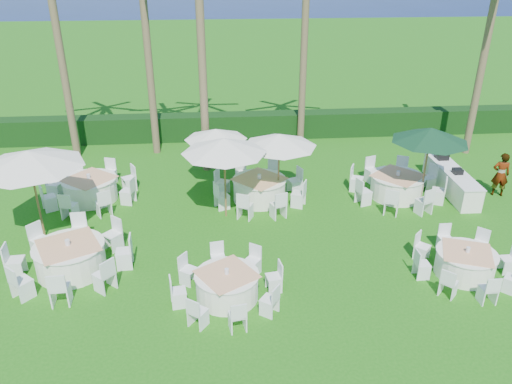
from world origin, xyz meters
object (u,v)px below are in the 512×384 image
at_px(banquet_table_d, 90,188).
at_px(banquet_table_f, 397,185).
at_px(umbrella_c, 216,134).
at_px(staff_person, 501,174).
at_px(buffet_table, 451,179).
at_px(umbrella_a, 28,159).
at_px(banquet_table_a, 70,257).
at_px(umbrella_b, 224,146).
at_px(banquet_table_c, 465,263).
at_px(umbrella_green, 430,135).
at_px(umbrella_d, 279,140).
at_px(banquet_table_b, 227,285).
at_px(banquet_table_e, 259,189).

distance_m(banquet_table_d, banquet_table_f, 11.31).
xyz_separation_m(umbrella_c, staff_person, (10.46, -1.77, -1.27)).
height_order(banquet_table_d, buffet_table, buffet_table).
bearing_deg(umbrella_a, umbrella_c, 31.19).
bearing_deg(banquet_table_a, umbrella_b, 33.13).
xyz_separation_m(umbrella_b, buffet_table, (8.61, 1.35, -2.13)).
relative_size(banquet_table_c, banquet_table_f, 0.86).
bearing_deg(umbrella_c, banquet_table_a, -127.70).
distance_m(banquet_table_d, umbrella_green, 12.26).
bearing_deg(banquet_table_f, umbrella_d, -179.72).
xyz_separation_m(umbrella_d, buffet_table, (6.67, 0.38, -1.90)).
bearing_deg(umbrella_a, umbrella_d, 13.15).
bearing_deg(umbrella_d, umbrella_green, -6.26).
height_order(banquet_table_f, buffet_table, buffet_table).
relative_size(banquet_table_a, umbrella_green, 1.21).
height_order(banquet_table_d, banquet_table_f, banquet_table_f).
xyz_separation_m(umbrella_b, staff_person, (10.20, 0.79, -1.75)).
bearing_deg(staff_person, umbrella_d, 14.57).
bearing_deg(banquet_table_d, umbrella_b, -19.11).
distance_m(banquet_table_d, umbrella_a, 3.52).
bearing_deg(umbrella_a, umbrella_b, 8.23).
bearing_deg(umbrella_c, banquet_table_f, -13.23).
height_order(umbrella_b, umbrella_d, umbrella_b).
bearing_deg(buffet_table, banquet_table_b, -145.96).
xyz_separation_m(umbrella_a, staff_person, (16.09, 1.64, -1.83)).
xyz_separation_m(banquet_table_c, buffet_table, (2.00, 5.40, 0.08)).
relative_size(umbrella_a, umbrella_green, 1.15).
height_order(banquet_table_d, umbrella_d, umbrella_d).
height_order(banquet_table_e, staff_person, staff_person).
height_order(banquet_table_f, umbrella_c, umbrella_c).
relative_size(banquet_table_d, staff_person, 2.00).
height_order(banquet_table_f, umbrella_b, umbrella_b).
height_order(umbrella_a, buffet_table, umbrella_a).
bearing_deg(banquet_table_f, banquet_table_a, -160.11).
height_order(banquet_table_b, umbrella_c, umbrella_c).
xyz_separation_m(banquet_table_c, banquet_table_d, (-11.53, 5.75, 0.06)).
bearing_deg(banquet_table_d, buffet_table, -1.47).
distance_m(banquet_table_a, banquet_table_e, 7.06).
bearing_deg(banquet_table_d, staff_person, -3.45).
height_order(umbrella_d, buffet_table, umbrella_d).
distance_m(banquet_table_a, umbrella_green, 12.26).
relative_size(umbrella_b, buffet_table, 0.75).
bearing_deg(banquet_table_b, umbrella_b, 88.67).
distance_m(banquet_table_e, umbrella_a, 7.75).
relative_size(banquet_table_d, banquet_table_f, 1.00).
relative_size(banquet_table_b, banquet_table_f, 0.88).
relative_size(banquet_table_c, umbrella_c, 1.22).
height_order(banquet_table_f, umbrella_d, umbrella_d).
height_order(umbrella_b, buffet_table, umbrella_b).
relative_size(banquet_table_b, buffet_table, 0.78).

